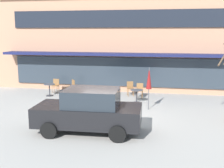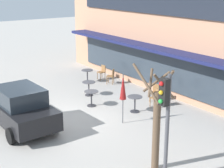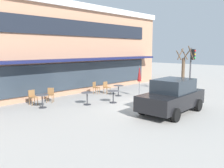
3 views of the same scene
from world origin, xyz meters
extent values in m
plane|color=#ADA8A0|center=(0.00, 0.00, 0.00)|extent=(80.00, 80.00, 0.00)
cube|color=tan|center=(0.00, 10.00, 3.33)|extent=(18.94, 8.00, 6.66)
cube|color=#191E4C|center=(0.00, 5.45, 2.55)|extent=(16.10, 1.10, 0.16)
cube|color=#1E232D|center=(0.00, 5.94, 4.80)|extent=(15.15, 0.10, 1.10)
cube|color=#2D3842|center=(0.00, 5.94, 1.35)|extent=(15.15, 0.10, 1.90)
cylinder|color=#333338|center=(-2.16, 2.63, 0.01)|extent=(0.44, 0.44, 0.03)
cylinder|color=#333338|center=(-2.16, 2.63, 0.38)|extent=(0.07, 0.07, 0.70)
cylinder|color=#4C4C51|center=(-2.16, 2.63, 0.74)|extent=(0.70, 0.70, 0.03)
cylinder|color=#333338|center=(1.15, 3.12, 0.01)|extent=(0.44, 0.44, 0.03)
cylinder|color=#333338|center=(1.15, 3.12, 0.38)|extent=(0.07, 0.07, 0.70)
cylinder|color=#4C4C51|center=(1.15, 3.12, 0.74)|extent=(0.70, 0.70, 0.03)
cylinder|color=#333338|center=(-0.70, 1.88, 0.01)|extent=(0.44, 0.44, 0.03)
cylinder|color=#333338|center=(-0.70, 1.88, 0.38)|extent=(0.07, 0.07, 0.70)
cylinder|color=#4C4C51|center=(-0.70, 1.88, 0.74)|extent=(0.70, 0.70, 0.03)
cylinder|color=#333338|center=(-4.39, 3.89, 0.01)|extent=(0.44, 0.44, 0.03)
cylinder|color=#333338|center=(-4.39, 3.89, 0.38)|extent=(0.07, 0.07, 0.70)
cylinder|color=#4C4C51|center=(-4.39, 3.89, 0.74)|extent=(0.70, 0.70, 0.03)
cylinder|color=#4C4C51|center=(1.89, 1.85, 1.10)|extent=(0.04, 0.04, 2.20)
cone|color=maroon|center=(1.89, 1.85, 1.65)|extent=(0.28, 0.28, 1.10)
cylinder|color=olive|center=(-3.32, 4.59, 0.23)|extent=(0.04, 0.04, 0.45)
cylinder|color=olive|center=(-3.55, 4.85, 0.23)|extent=(0.04, 0.04, 0.45)
cylinder|color=olive|center=(-3.07, 4.81, 0.23)|extent=(0.04, 0.04, 0.45)
cylinder|color=olive|center=(-3.29, 5.07, 0.23)|extent=(0.04, 0.04, 0.45)
cube|color=olive|center=(-3.31, 4.83, 0.47)|extent=(0.56, 0.56, 0.04)
cube|color=olive|center=(-3.17, 4.95, 0.69)|extent=(0.29, 0.33, 0.40)
cylinder|color=olive|center=(-4.23, 4.74, 0.23)|extent=(0.04, 0.04, 0.45)
cylinder|color=olive|center=(-4.57, 4.73, 0.23)|extent=(0.04, 0.04, 0.45)
cylinder|color=olive|center=(-4.23, 5.08, 0.23)|extent=(0.04, 0.04, 0.45)
cylinder|color=olive|center=(-4.57, 5.07, 0.23)|extent=(0.04, 0.04, 0.45)
cube|color=olive|center=(-4.40, 4.90, 0.47)|extent=(0.40, 0.40, 0.04)
cube|color=olive|center=(-4.40, 5.08, 0.69)|extent=(0.40, 0.04, 0.40)
cylinder|color=olive|center=(0.82, 4.73, 0.23)|extent=(0.04, 0.04, 0.45)
cylinder|color=olive|center=(0.50, 4.62, 0.23)|extent=(0.04, 0.04, 0.45)
cylinder|color=olive|center=(0.72, 5.05, 0.23)|extent=(0.04, 0.04, 0.45)
cylinder|color=olive|center=(0.39, 4.95, 0.23)|extent=(0.04, 0.04, 0.45)
cube|color=olive|center=(0.61, 4.84, 0.47)|extent=(0.50, 0.50, 0.04)
cube|color=olive|center=(0.55, 5.01, 0.69)|extent=(0.39, 0.16, 0.40)
cylinder|color=olive|center=(1.37, 4.16, 0.23)|extent=(0.04, 0.04, 0.45)
cylinder|color=olive|center=(1.03, 4.18, 0.23)|extent=(0.04, 0.04, 0.45)
cylinder|color=olive|center=(1.39, 4.50, 0.23)|extent=(0.04, 0.04, 0.45)
cylinder|color=olive|center=(1.05, 4.52, 0.23)|extent=(0.04, 0.04, 0.45)
cube|color=olive|center=(1.21, 4.34, 0.47)|extent=(0.42, 0.42, 0.04)
cube|color=olive|center=(1.22, 4.52, 0.69)|extent=(0.40, 0.06, 0.40)
cube|color=black|center=(-0.30, -1.91, 0.70)|extent=(4.26, 1.94, 0.76)
cube|color=#232B33|center=(-0.15, -1.90, 1.42)|extent=(2.15, 1.67, 0.68)
cylinder|color=black|center=(-1.63, -1.05, 0.32)|extent=(0.65, 0.24, 0.64)
cylinder|color=black|center=(1.04, -2.76, 0.32)|extent=(0.65, 0.24, 0.64)
cylinder|color=black|center=(0.97, -0.96, 0.32)|extent=(0.65, 0.24, 0.64)
cylinder|color=brown|center=(5.50, 0.46, 1.31)|extent=(0.24, 0.24, 2.63)
cylinder|color=brown|center=(5.83, 0.38, 2.92)|extent=(0.25, 0.73, 0.84)
cylinder|color=brown|center=(5.54, 0.77, 2.93)|extent=(0.69, 0.18, 0.86)
cylinder|color=brown|center=(5.17, 0.70, 2.85)|extent=(0.57, 0.74, 0.71)
cylinder|color=brown|center=(5.32, 0.31, 2.92)|extent=(0.40, 0.46, 0.82)
cylinder|color=brown|center=(5.54, -0.08, 3.02)|extent=(1.14, 0.17, 1.04)
cylinder|color=#47474C|center=(6.20, 0.23, 1.70)|extent=(0.12, 0.12, 3.40)
cube|color=black|center=(6.20, 0.05, 2.90)|extent=(0.26, 0.20, 0.80)
sphere|color=red|center=(6.20, -0.08, 3.17)|extent=(0.13, 0.13, 0.13)
sphere|color=gold|center=(6.20, -0.08, 2.91)|extent=(0.13, 0.13, 0.13)
sphere|color=green|center=(6.20, -0.08, 2.65)|extent=(0.13, 0.13, 0.13)
camera|label=1|loc=(2.60, -12.32, 3.96)|focal=45.00mm
camera|label=2|loc=(12.86, -6.47, 5.90)|focal=55.00mm
camera|label=3|loc=(-11.12, -7.97, 3.27)|focal=38.00mm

